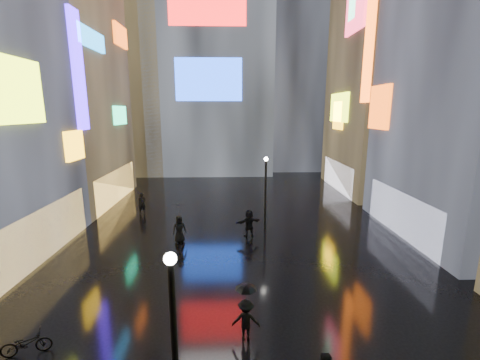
{
  "coord_description": "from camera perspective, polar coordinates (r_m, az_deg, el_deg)",
  "views": [
    {
      "loc": [
        -0.48,
        -3.34,
        8.31
      ],
      "look_at": [
        0.0,
        12.0,
        5.0
      ],
      "focal_mm": 24.0,
      "sensor_mm": 36.0,
      "label": 1
    }
  ],
  "objects": [
    {
      "name": "umbrella_1",
      "position": [
        12.2,
        1.08,
        -19.27
      ],
      "size": [
        1.08,
        1.08,
        0.67
      ],
      "primitive_type": "imported",
      "rotation": [
        0.0,
        0.0,
        0.74
      ],
      "color": "black",
      "rests_on": "pedestrian_2"
    },
    {
      "name": "building_right_far",
      "position": [
        37.61,
        25.8,
        19.69
      ],
      "size": [
        10.28,
        12.0,
        28.0
      ],
      "color": "black",
      "rests_on": "ground"
    },
    {
      "name": "umbrella_2",
      "position": [
        20.71,
        -10.88,
        -5.19
      ],
      "size": [
        1.33,
        1.33,
        0.86
      ],
      "primitive_type": "imported",
      "rotation": [
        0.0,
        0.0,
        2.45
      ],
      "color": "black",
      "rests_on": "pedestrian_4"
    },
    {
      "name": "bicycle",
      "position": [
        14.52,
        -33.74,
        -23.0
      ],
      "size": [
        1.7,
        1.0,
        0.84
      ],
      "primitive_type": "imported",
      "rotation": [
        0.0,
        0.0,
        1.86
      ],
      "color": "black",
      "rests_on": "ground"
    },
    {
      "name": "pedestrian_6",
      "position": [
        27.55,
        -17.02,
        -4.04
      ],
      "size": [
        0.76,
        0.69,
        1.75
      ],
      "primitive_type": "imported",
      "rotation": [
        0.0,
        0.0,
        0.54
      ],
      "color": "black",
      "rests_on": "ground"
    },
    {
      "name": "lamp_near",
      "position": [
        8.72,
        -11.61,
        -26.09
      ],
      "size": [
        0.3,
        0.3,
        5.2
      ],
      "color": "black",
      "rests_on": "ground"
    },
    {
      "name": "tower_flank_right",
      "position": [
        50.99,
        9.66,
        21.83
      ],
      "size": [
        12.0,
        12.0,
        34.0
      ],
      "primitive_type": "cube",
      "color": "black",
      "rests_on": "ground"
    },
    {
      "name": "ground",
      "position": [
        24.78,
        -0.58,
        -7.42
      ],
      "size": [
        140.0,
        140.0,
        0.0
      ],
      "primitive_type": "plane",
      "color": "black",
      "rests_on": "ground"
    },
    {
      "name": "building_left_far",
      "position": [
        33.3,
        -30.7,
        15.14
      ],
      "size": [
        10.28,
        12.0,
        22.0
      ],
      "color": "black",
      "rests_on": "ground"
    },
    {
      "name": "tower_main",
      "position": [
        49.06,
        -5.25,
        27.13
      ],
      "size": [
        16.0,
        14.2,
        42.0
      ],
      "color": "black",
      "rests_on": "ground"
    },
    {
      "name": "lamp_far",
      "position": [
        22.75,
        4.56,
        -1.51
      ],
      "size": [
        0.3,
        0.3,
        5.2
      ],
      "color": "black",
      "rests_on": "ground"
    },
    {
      "name": "tower_flank_left",
      "position": [
        47.55,
        -19.18,
        17.19
      ],
      "size": [
        10.0,
        10.0,
        26.0
      ],
      "primitive_type": "cube",
      "color": "black",
      "rests_on": "ground"
    },
    {
      "name": "pedestrian_5",
      "position": [
        21.71,
        1.62,
        -7.7
      ],
      "size": [
        1.81,
        1.08,
        1.86
      ],
      "primitive_type": "imported",
      "rotation": [
        0.0,
        0.0,
        3.47
      ],
      "color": "black",
      "rests_on": "ground"
    },
    {
      "name": "pedestrian_4",
      "position": [
        21.13,
        -10.73,
        -8.61
      ],
      "size": [
        1.01,
        0.81,
        1.78
      ],
      "primitive_type": "imported",
      "rotation": [
        0.0,
        0.0,
        0.32
      ],
      "color": "black",
      "rests_on": "ground"
    },
    {
      "name": "pedestrian_2",
      "position": [
        12.84,
        1.06,
        -23.62
      ],
      "size": [
        1.09,
        0.69,
        1.61
      ],
      "primitive_type": "imported",
      "rotation": [
        0.0,
        0.0,
        3.05
      ],
      "color": "black",
      "rests_on": "ground"
    }
  ]
}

